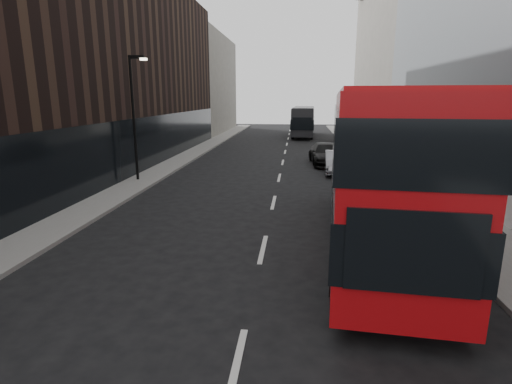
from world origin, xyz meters
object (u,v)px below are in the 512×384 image
(red_bus, at_px, (379,162))
(car_b, at_px, (337,162))
(car_a, at_px, (354,199))
(car_c, at_px, (326,154))
(grey_bus, at_px, (303,121))
(street_lamp, at_px, (134,110))

(red_bus, distance_m, car_b, 13.32)
(car_a, bearing_deg, car_b, 92.07)
(car_a, relative_size, car_c, 0.83)
(red_bus, relative_size, car_b, 2.95)
(grey_bus, relative_size, car_b, 2.63)
(car_b, bearing_deg, street_lamp, -159.06)
(car_b, height_order, car_c, car_c)
(red_bus, distance_m, car_a, 3.73)
(grey_bus, bearing_deg, car_c, -83.93)
(car_b, distance_m, car_c, 3.41)
(red_bus, bearing_deg, street_lamp, 147.77)
(car_b, bearing_deg, red_bus, -87.74)
(grey_bus, relative_size, car_a, 2.57)
(car_a, xyz_separation_m, car_b, (0.25, 10.06, -0.04))
(car_a, bearing_deg, grey_bus, 96.13)
(car_c, bearing_deg, street_lamp, -151.11)
(grey_bus, height_order, car_b, grey_bus)
(street_lamp, bearing_deg, grey_bus, 70.88)
(grey_bus, xyz_separation_m, car_a, (1.62, -34.97, -1.20))
(car_a, xyz_separation_m, car_c, (-0.24, 13.43, 0.02))
(car_a, bearing_deg, car_c, 94.51)
(red_bus, bearing_deg, grey_bus, 97.91)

